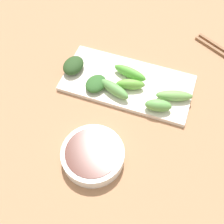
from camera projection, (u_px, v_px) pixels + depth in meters
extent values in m
cube|color=#A57553|center=(119.00, 107.00, 0.72)|extent=(2.10, 2.10, 0.02)
cylinder|color=white|center=(93.00, 155.00, 0.63)|extent=(0.14, 0.14, 0.03)
cylinder|color=#3D150D|center=(93.00, 154.00, 0.62)|extent=(0.12, 0.12, 0.02)
cube|color=silver|center=(128.00, 83.00, 0.74)|extent=(0.16, 0.33, 0.01)
ellipsoid|color=#27441F|center=(73.00, 65.00, 0.75)|extent=(0.07, 0.06, 0.03)
ellipsoid|color=#2E5C27|center=(96.00, 84.00, 0.72)|extent=(0.07, 0.06, 0.02)
ellipsoid|color=#5EB541|center=(128.00, 72.00, 0.73)|extent=(0.04, 0.09, 0.03)
ellipsoid|color=#62A253|center=(114.00, 89.00, 0.71)|extent=(0.05, 0.09, 0.03)
ellipsoid|color=#67A93E|center=(130.00, 84.00, 0.72)|extent=(0.04, 0.07, 0.03)
ellipsoid|color=#61A24F|center=(158.00, 105.00, 0.68)|extent=(0.04, 0.07, 0.03)
ellipsoid|color=#6FA453|center=(174.00, 96.00, 0.70)|extent=(0.05, 0.09, 0.03)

